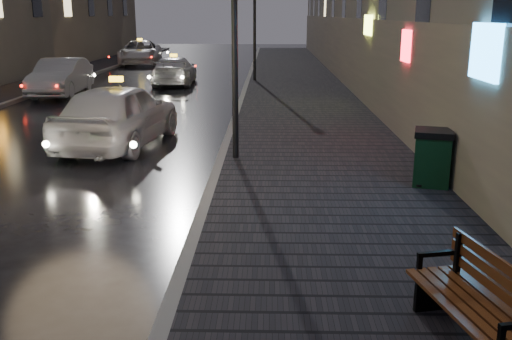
{
  "coord_description": "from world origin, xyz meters",
  "views": [
    {
      "loc": [
        2.65,
        -6.91,
        3.39
      ],
      "look_at": [
        2.42,
        2.34,
        0.85
      ],
      "focal_mm": 40.0,
      "sensor_mm": 36.0,
      "label": 1
    }
  ],
  "objects": [
    {
      "name": "lamp_near",
      "position": [
        1.85,
        6.0,
        3.49
      ],
      "size": [
        0.36,
        0.36,
        5.28
      ],
      "color": "black",
      "rests_on": "sidewalk"
    },
    {
      "name": "trash_bin",
      "position": [
        5.8,
        3.9,
        0.7
      ],
      "size": [
        0.87,
        0.87,
        1.09
      ],
      "rotation": [
        0.0,
        0.0,
        -0.26
      ],
      "color": "black",
      "rests_on": "sidewalk"
    },
    {
      "name": "lamp_far",
      "position": [
        1.85,
        22.0,
        3.49
      ],
      "size": [
        0.36,
        0.36,
        5.28
      ],
      "color": "black",
      "rests_on": "sidewalk"
    },
    {
      "name": "ground",
      "position": [
        0.0,
        0.0,
        0.0
      ],
      "size": [
        120.0,
        120.0,
        0.0
      ],
      "primitive_type": "plane",
      "color": "black",
      "rests_on": "ground"
    },
    {
      "name": "car_left_mid",
      "position": [
        -6.28,
        17.29,
        0.78
      ],
      "size": [
        1.9,
        4.8,
        1.55
      ],
      "primitive_type": "imported",
      "rotation": [
        0.0,
        0.0,
        0.06
      ],
      "color": "#9A99A1",
      "rests_on": "ground"
    },
    {
      "name": "curb",
      "position": [
        1.5,
        21.0,
        0.07
      ],
      "size": [
        0.2,
        58.0,
        0.15
      ],
      "primitive_type": "cube",
      "color": "slate",
      "rests_on": "ground"
    },
    {
      "name": "taxi_far",
      "position": [
        -6.34,
        32.9,
        0.81
      ],
      "size": [
        3.44,
        6.11,
        1.61
      ],
      "primitive_type": "imported",
      "rotation": [
        0.0,
        0.0,
        0.14
      ],
      "color": "silver",
      "rests_on": "ground"
    },
    {
      "name": "sidewalk_far",
      "position": [
        -8.7,
        21.0,
        0.07
      ],
      "size": [
        2.4,
        58.0,
        0.15
      ],
      "primitive_type": "cube",
      "color": "black",
      "rests_on": "ground"
    },
    {
      "name": "sidewalk",
      "position": [
        3.9,
        21.0,
        0.07
      ],
      "size": [
        4.6,
        58.0,
        0.15
      ],
      "primitive_type": "cube",
      "color": "black",
      "rests_on": "ground"
    },
    {
      "name": "bench",
      "position": [
        4.76,
        -1.76,
        0.62
      ],
      "size": [
        1.0,
        1.91,
        0.93
      ],
      "rotation": [
        0.0,
        0.0,
        0.21
      ],
      "color": "black",
      "rests_on": "sidewalk"
    },
    {
      "name": "taxi_near",
      "position": [
        -1.32,
        7.75,
        0.85
      ],
      "size": [
        2.67,
        5.21,
        1.7
      ],
      "primitive_type": "imported",
      "rotation": [
        0.0,
        0.0,
        3.0
      ],
      "color": "silver",
      "rests_on": "ground"
    },
    {
      "name": "curb_far",
      "position": [
        -7.4,
        21.0,
        0.07
      ],
      "size": [
        0.2,
        58.0,
        0.15
      ],
      "primitive_type": "cube",
      "color": "slate",
      "rests_on": "ground"
    },
    {
      "name": "taxi_mid",
      "position": [
        -2.09,
        21.27,
        0.68
      ],
      "size": [
        2.1,
        4.75,
        1.36
      ],
      "primitive_type": "imported",
      "rotation": [
        0.0,
        0.0,
        3.18
      ],
      "color": "silver",
      "rests_on": "ground"
    }
  ]
}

